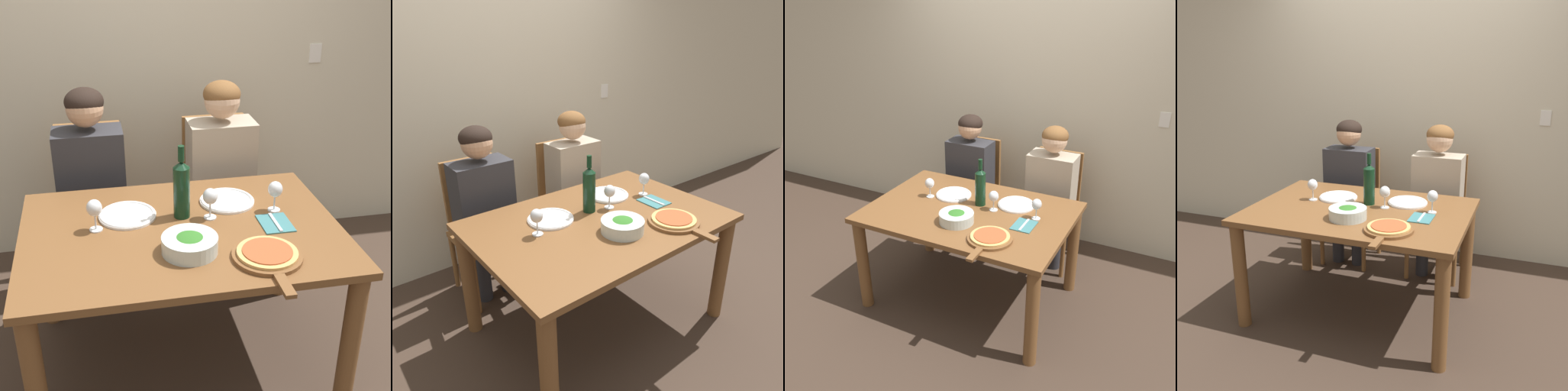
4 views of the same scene
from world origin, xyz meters
The scene contains 16 objects.
ground_plane centered at (0.00, 0.00, 0.00)m, with size 40.00×40.00×0.00m, color #3D2D23.
back_wall centered at (0.00, 1.25, 1.35)m, with size 10.00×0.06×2.70m.
dining_table centered at (0.00, 0.00, 0.63)m, with size 1.44×1.00×0.75m.
chair_left centered at (-0.39, 0.84, 0.51)m, with size 0.42×0.42×0.97m.
chair_right centered at (0.36, 0.84, 0.51)m, with size 0.42×0.42×0.97m.
person_woman centered at (-0.39, 0.72, 0.74)m, with size 0.47×0.51×1.23m.
person_man centered at (0.36, 0.72, 0.74)m, with size 0.47×0.51×1.23m.
wine_bottle centered at (0.02, 0.12, 0.90)m, with size 0.08×0.08×0.35m.
broccoli_bowl centered at (0.00, -0.20, 0.79)m, with size 0.24×0.24×0.08m.
dinner_plate_left centered at (-0.23, 0.17, 0.76)m, with size 0.27×0.27×0.02m.
dinner_plate_right centered at (0.27, 0.22, 0.76)m, with size 0.27×0.27×0.02m.
pizza_on_board centered at (0.30, -0.31, 0.77)m, with size 0.29×0.43×0.04m.
wine_glass_left centered at (-0.38, 0.07, 0.86)m, with size 0.07×0.07×0.15m.
wine_glass_right centered at (0.47, 0.09, 0.86)m, with size 0.07×0.07×0.15m.
wine_glass_centre centered at (0.15, 0.08, 0.86)m, with size 0.07×0.07×0.15m.
fork_on_napkin centered at (0.43, -0.04, 0.76)m, with size 0.14×0.18×0.01m.
Camera 2 is at (-1.30, -1.51, 1.77)m, focal length 35.00 mm.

